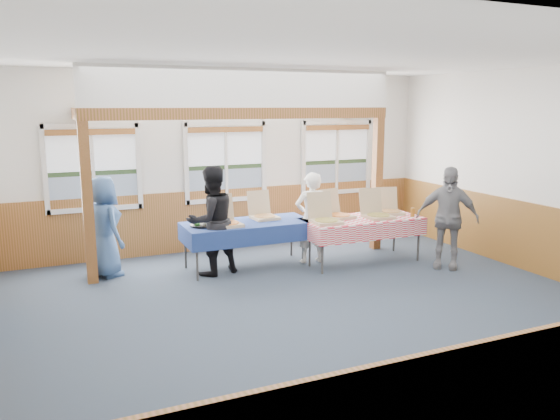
{
  "coord_description": "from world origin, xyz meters",
  "views": [
    {
      "loc": [
        -3.06,
        -6.01,
        2.62
      ],
      "look_at": [
        0.0,
        1.0,
        1.15
      ],
      "focal_mm": 35.0,
      "sensor_mm": 36.0,
      "label": 1
    }
  ],
  "objects_px": {
    "woman_white": "(311,218)",
    "woman_black": "(211,221)",
    "table_left": "(248,225)",
    "person_grey": "(447,218)",
    "man_blue": "(104,227)",
    "table_right": "(362,221)"
  },
  "relations": [
    {
      "from": "table_left",
      "to": "person_grey",
      "type": "bearing_deg",
      "value": -46.84
    },
    {
      "from": "man_blue",
      "to": "table_left",
      "type": "bearing_deg",
      "value": -122.94
    },
    {
      "from": "table_left",
      "to": "man_blue",
      "type": "xyz_separation_m",
      "value": [
        -2.18,
        0.46,
        0.08
      ]
    },
    {
      "from": "table_left",
      "to": "man_blue",
      "type": "height_order",
      "value": "man_blue"
    },
    {
      "from": "table_right",
      "to": "man_blue",
      "type": "height_order",
      "value": "man_blue"
    },
    {
      "from": "table_left",
      "to": "person_grey",
      "type": "xyz_separation_m",
      "value": [
        2.96,
        -1.29,
        0.13
      ]
    },
    {
      "from": "table_right",
      "to": "man_blue",
      "type": "distance_m",
      "value": 4.15
    },
    {
      "from": "woman_black",
      "to": "person_grey",
      "type": "xyz_separation_m",
      "value": [
        3.6,
        -1.19,
        -0.02
      ]
    },
    {
      "from": "woman_black",
      "to": "man_blue",
      "type": "height_order",
      "value": "woman_black"
    },
    {
      "from": "person_grey",
      "to": "table_right",
      "type": "bearing_deg",
      "value": -172.96
    },
    {
      "from": "table_left",
      "to": "man_blue",
      "type": "relative_size",
      "value": 1.45
    },
    {
      "from": "woman_white",
      "to": "person_grey",
      "type": "relative_size",
      "value": 0.92
    },
    {
      "from": "table_right",
      "to": "person_grey",
      "type": "distance_m",
      "value": 1.38
    },
    {
      "from": "woman_black",
      "to": "person_grey",
      "type": "distance_m",
      "value": 3.79
    },
    {
      "from": "man_blue",
      "to": "person_grey",
      "type": "relative_size",
      "value": 0.94
    },
    {
      "from": "man_blue",
      "to": "person_grey",
      "type": "bearing_deg",
      "value": -129.93
    },
    {
      "from": "table_left",
      "to": "person_grey",
      "type": "height_order",
      "value": "person_grey"
    },
    {
      "from": "table_left",
      "to": "woman_white",
      "type": "bearing_deg",
      "value": -30.11
    },
    {
      "from": "table_left",
      "to": "table_right",
      "type": "bearing_deg",
      "value": -36.92
    },
    {
      "from": "woman_white",
      "to": "woman_black",
      "type": "bearing_deg",
      "value": 4.66
    },
    {
      "from": "table_left",
      "to": "person_grey",
      "type": "distance_m",
      "value": 3.23
    },
    {
      "from": "table_right",
      "to": "woman_black",
      "type": "xyz_separation_m",
      "value": [
        -2.51,
        0.35,
        0.15
      ]
    }
  ]
}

